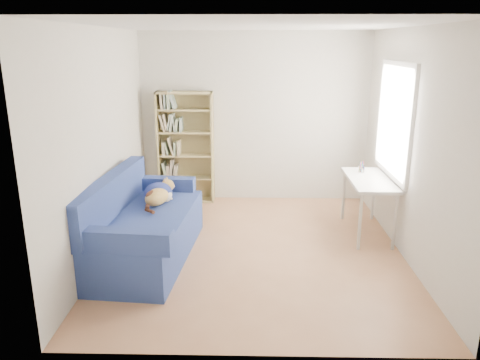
% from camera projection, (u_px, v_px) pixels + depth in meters
% --- Properties ---
extents(ground, '(4.00, 4.00, 0.00)m').
position_uv_depth(ground, '(255.00, 250.00, 5.68)').
color(ground, '#AB734D').
rests_on(ground, ground).
extents(room_shell, '(3.54, 4.04, 2.62)m').
position_uv_depth(room_shell, '(265.00, 116.00, 5.25)').
color(room_shell, silver).
rests_on(room_shell, ground).
extents(sofa, '(1.12, 2.07, 0.98)m').
position_uv_depth(sofa, '(143.00, 227.00, 5.41)').
color(sofa, navy).
rests_on(sofa, ground).
extents(bookshelf, '(0.86, 0.27, 1.72)m').
position_uv_depth(bookshelf, '(186.00, 152.00, 7.26)').
color(bookshelf, tan).
rests_on(bookshelf, ground).
extents(desk, '(0.52, 1.13, 0.75)m').
position_uv_depth(desk, '(369.00, 185.00, 6.01)').
color(desk, white).
rests_on(desk, ground).
extents(pen_cup, '(0.08, 0.08, 0.16)m').
position_uv_depth(pen_cup, '(361.00, 168.00, 6.28)').
color(pen_cup, white).
rests_on(pen_cup, desk).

